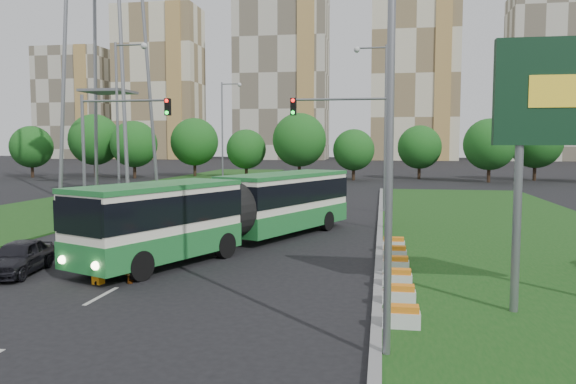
% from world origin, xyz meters
% --- Properties ---
extents(ground, '(360.00, 360.00, 0.00)m').
position_xyz_m(ground, '(0.00, 0.00, 0.00)').
color(ground, black).
rests_on(ground, ground).
extents(grass_median, '(14.00, 60.00, 0.15)m').
position_xyz_m(grass_median, '(13.00, 8.00, 0.07)').
color(grass_median, '#164513').
rests_on(grass_median, ground).
extents(median_kerb, '(0.30, 60.00, 0.18)m').
position_xyz_m(median_kerb, '(6.05, 8.00, 0.09)').
color(median_kerb, gray).
rests_on(median_kerb, ground).
extents(left_verge, '(12.00, 110.00, 0.10)m').
position_xyz_m(left_verge, '(-18.00, 25.00, 0.05)').
color(left_verge, '#164513').
rests_on(left_verge, ground).
extents(lane_markings, '(0.20, 100.00, 0.01)m').
position_xyz_m(lane_markings, '(-3.00, 20.00, 0.00)').
color(lane_markings, '#ABACA5').
rests_on(lane_markings, ground).
extents(flower_planters, '(1.10, 11.50, 0.60)m').
position_xyz_m(flower_planters, '(6.70, -2.50, 0.45)').
color(flower_planters, silver).
rests_on(flower_planters, grass_median).
extents(traffic_mast_median, '(5.76, 0.32, 8.00)m').
position_xyz_m(traffic_mast_median, '(4.78, 10.00, 5.35)').
color(traffic_mast_median, gray).
rests_on(traffic_mast_median, ground).
extents(traffic_mast_left, '(5.76, 0.32, 8.00)m').
position_xyz_m(traffic_mast_left, '(-10.38, 9.00, 5.35)').
color(traffic_mast_left, gray).
rests_on(traffic_mast_left, ground).
extents(street_lamps, '(36.00, 60.00, 12.00)m').
position_xyz_m(street_lamps, '(-3.00, 10.00, 6.00)').
color(street_lamps, gray).
rests_on(street_lamps, ground).
extents(tree_line, '(120.00, 8.00, 9.00)m').
position_xyz_m(tree_line, '(10.00, 55.00, 4.50)').
color(tree_line, '#165317').
rests_on(tree_line, ground).
extents(apartment_tower_west, '(26.00, 15.00, 48.00)m').
position_xyz_m(apartment_tower_west, '(-65.00, 150.00, 24.00)').
color(apartment_tower_west, beige).
rests_on(apartment_tower_west, ground).
extents(apartment_tower_cwest, '(28.00, 15.00, 52.00)m').
position_xyz_m(apartment_tower_cwest, '(-25.00, 150.00, 26.00)').
color(apartment_tower_cwest, beige).
rests_on(apartment_tower_cwest, ground).
extents(apartment_tower_ceast, '(25.00, 15.00, 50.00)m').
position_xyz_m(apartment_tower_ceast, '(15.00, 150.00, 25.00)').
color(apartment_tower_ceast, beige).
rests_on(apartment_tower_ceast, ground).
extents(apartment_tower_east, '(27.00, 15.00, 47.00)m').
position_xyz_m(apartment_tower_east, '(55.00, 150.00, 23.50)').
color(apartment_tower_east, beige).
rests_on(apartment_tower_east, ground).
extents(midrise_west, '(22.00, 14.00, 36.00)m').
position_xyz_m(midrise_west, '(-95.00, 150.00, 18.00)').
color(midrise_west, beige).
rests_on(midrise_west, ground).
extents(articulated_bus, '(2.81, 18.03, 2.97)m').
position_xyz_m(articulated_bus, '(-1.17, 3.50, 1.82)').
color(articulated_bus, white).
rests_on(articulated_bus, ground).
extents(car_left_near, '(2.20, 4.10, 1.33)m').
position_xyz_m(car_left_near, '(-7.71, -3.58, 0.66)').
color(car_left_near, black).
rests_on(car_left_near, ground).
extents(car_left_far, '(2.68, 4.75, 1.48)m').
position_xyz_m(car_left_far, '(-8.78, 10.71, 0.74)').
color(car_left_far, black).
rests_on(car_left_far, ground).
extents(pedestrian, '(0.61, 0.75, 1.76)m').
position_xyz_m(pedestrian, '(-2.86, -4.14, 0.88)').
color(pedestrian, gray).
rests_on(pedestrian, ground).
extents(shopping_trolley, '(0.35, 0.37, 0.60)m').
position_xyz_m(shopping_trolley, '(-3.90, -4.53, 0.30)').
color(shopping_trolley, orange).
rests_on(shopping_trolley, ground).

